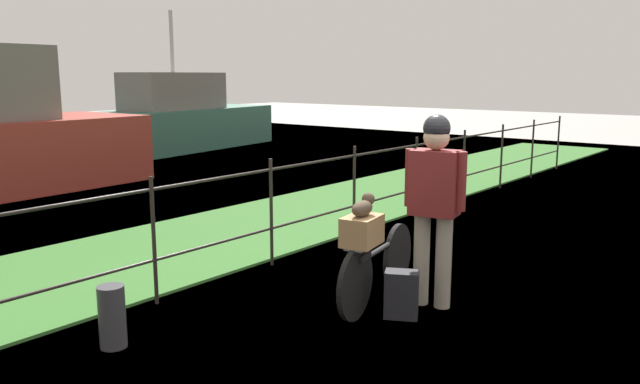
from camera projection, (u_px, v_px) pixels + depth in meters
The scene contains 10 objects.
ground_plane at pixel (451, 310), 5.48m from camera, with size 60.00×60.00×0.00m, color #9E9993.
grass_strip at pixel (192, 243), 7.59m from camera, with size 27.00×2.40×0.03m, color #38702D.
iron_fence at pixel (271, 205), 6.67m from camera, with size 18.04×0.04×1.15m.
bicycle_main at pixel (377, 267), 5.60m from camera, with size 1.55×0.35×0.62m.
wooden_crate at pixel (362, 231), 5.24m from camera, with size 0.37×0.26×0.24m, color #A87F51.
terrier_dog at pixel (363, 206), 5.22m from camera, with size 0.32×0.19×0.18m.
cyclist_person at pixel (435, 194), 5.42m from camera, with size 0.33×0.53×1.68m.
backpack_on_paving at pixel (401, 294), 5.29m from camera, with size 0.28×0.18×0.40m, color black.
mooring_bollard at pixel (112, 317), 4.70m from camera, with size 0.20×0.20×0.48m, color #38383D.
moored_boat_far at pixel (175, 122), 16.99m from camera, with size 6.79×2.84×3.67m.
Camera 1 is at (-4.77, -2.38, 2.01)m, focal length 35.51 mm.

